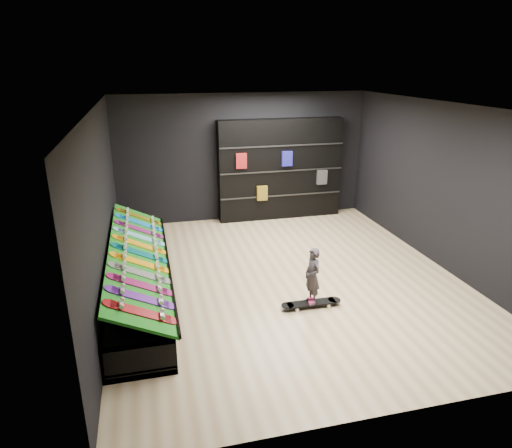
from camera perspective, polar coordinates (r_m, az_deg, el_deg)
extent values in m
cube|color=tan|center=(8.27, 3.72, -6.71)|extent=(6.00, 7.00, 0.01)
cube|color=white|center=(7.44, 4.24, 14.46)|extent=(6.00, 7.00, 0.01)
cube|color=black|center=(11.01, -1.61, 8.30)|extent=(6.00, 0.02, 3.00)
cube|color=black|center=(4.75, 17.00, -8.44)|extent=(6.00, 0.02, 3.00)
cube|color=black|center=(7.41, -18.74, 1.58)|extent=(0.02, 7.00, 3.00)
cube|color=black|center=(9.08, 22.38, 4.35)|extent=(0.02, 7.00, 3.00)
cube|color=#10610F|center=(7.65, -14.37, -3.74)|extent=(0.92, 4.50, 0.46)
cube|color=black|center=(11.12, 3.02, 6.83)|extent=(3.01, 0.35, 2.41)
imported|color=black|center=(7.21, 7.02, -7.77)|extent=(0.18, 0.23, 0.55)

